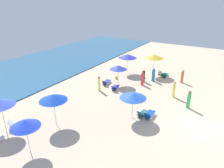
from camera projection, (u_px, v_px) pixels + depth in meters
name	position (u px, v px, depth m)	size (l,w,h in m)	color
ground_plane	(200.00, 128.00, 16.16)	(60.00, 60.00, 0.00)	beige
ocean	(14.00, 74.00, 27.17)	(60.00, 13.94, 0.12)	#30648B
umbrella_0	(0.00, 103.00, 14.89)	(2.08, 2.08, 2.62)	silver
lounge_chair_0_1	(18.00, 124.00, 16.24)	(1.61, 1.44, 0.66)	silver
umbrella_1	(25.00, 123.00, 12.88)	(1.89, 1.89, 2.39)	silver
umbrella_2	(127.00, 56.00, 27.03)	(2.39, 2.39, 2.58)	silver
umbrella_3	(133.00, 95.00, 16.79)	(2.21, 2.21, 2.28)	silver
lounge_chair_3_0	(149.00, 114.00, 17.48)	(1.47, 0.60, 0.69)	silver
lounge_chair_3_1	(143.00, 114.00, 17.61)	(1.32, 0.68, 0.68)	silver
umbrella_4	(53.00, 97.00, 15.72)	(2.17, 2.17, 2.64)	silver
umbrella_5	(154.00, 56.00, 26.34)	(2.32, 2.32, 2.71)	silver
lounge_chair_5_0	(161.00, 73.00, 27.28)	(1.34, 0.83, 0.67)	silver
lounge_chair_5_1	(165.00, 75.00, 26.55)	(1.50, 0.69, 0.66)	silver
umbrella_6	(118.00, 67.00, 23.43)	(1.98, 1.98, 2.32)	silver
lounge_chair_6_0	(106.00, 82.00, 24.28)	(1.52, 0.74, 0.63)	silver
lounge_chair_6_1	(115.00, 87.00, 22.79)	(1.44, 0.87, 0.63)	silver
beachgoer_0	(182.00, 76.00, 24.47)	(0.43, 0.43, 1.63)	#ED5E39
beachgoer_1	(153.00, 75.00, 24.97)	(0.55, 0.55, 1.66)	#2881C2
beachgoer_2	(99.00, 84.00, 22.31)	(0.40, 0.40, 1.67)	#F9F262
beachgoer_3	(142.00, 79.00, 23.82)	(0.48, 0.48, 1.60)	#EA3E4B
beachgoer_4	(174.00, 89.00, 20.89)	(0.39, 0.39, 1.73)	#F9EE59
beachgoer_5	(143.00, 76.00, 24.78)	(0.43, 0.43, 1.55)	#2B2027
beachgoer_6	(189.00, 100.00, 18.78)	(0.40, 0.40, 1.72)	green
beach_ball_0	(116.00, 77.00, 25.85)	(0.38, 0.38, 0.38)	yellow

